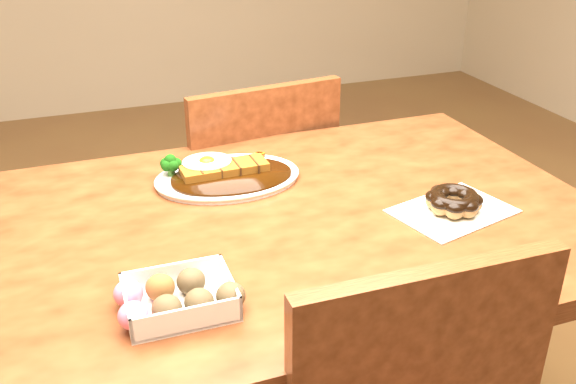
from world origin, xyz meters
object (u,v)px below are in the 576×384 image
object	(u,v)px
chair_far	(249,211)
katsu_curry_plate	(225,174)
table	(283,261)
donut_box	(177,297)
pon_de_ring	(454,202)

from	to	relation	value
chair_far	katsu_curry_plate	world-z (taller)	chair_far
table	chair_far	distance (m)	0.57
table	katsu_curry_plate	bearing A→B (deg)	107.67
chair_far	katsu_curry_plate	xyz separation A→B (m)	(-0.15, -0.35, 0.29)
katsu_curry_plate	donut_box	world-z (taller)	katsu_curry_plate
table	chair_far	size ratio (longest dim) A/B	1.38
katsu_curry_plate	pon_de_ring	world-z (taller)	katsu_curry_plate
table	katsu_curry_plate	size ratio (longest dim) A/B	3.94
table	pon_de_ring	world-z (taller)	pon_de_ring
donut_box	table	bearing A→B (deg)	41.88
table	donut_box	world-z (taller)	donut_box
katsu_curry_plate	pon_de_ring	bearing A→B (deg)	-37.49
table	katsu_curry_plate	distance (m)	0.23
chair_far	donut_box	size ratio (longest dim) A/B	4.75
chair_far	pon_de_ring	distance (m)	0.73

